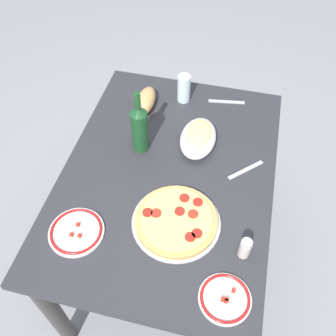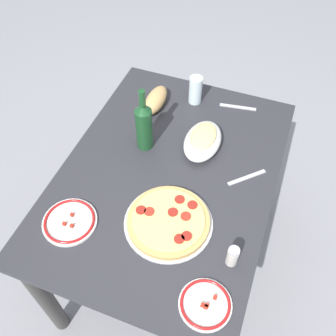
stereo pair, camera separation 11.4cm
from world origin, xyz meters
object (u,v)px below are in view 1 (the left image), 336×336
(pepperoni_pizza, at_px, (176,221))
(side_plate_far, at_px, (225,298))
(water_glass, at_px, (184,88))
(wine_bottle, at_px, (139,127))
(spice_shaker, at_px, (245,248))
(side_plate_near, at_px, (76,232))
(bread_loaf, at_px, (145,102))
(baked_pasta_dish, at_px, (198,137))
(dining_table, at_px, (168,192))

(pepperoni_pizza, bearing_deg, side_plate_far, 41.78)
(water_glass, bearing_deg, pepperoni_pizza, 9.96)
(wine_bottle, relative_size, spice_shaker, 3.40)
(side_plate_near, relative_size, bread_loaf, 1.01)
(baked_pasta_dish, height_order, side_plate_far, baked_pasta_dish)
(side_plate_near, height_order, side_plate_far, same)
(pepperoni_pizza, relative_size, spice_shaker, 3.75)
(side_plate_far, height_order, bread_loaf, bread_loaf)
(baked_pasta_dish, distance_m, side_plate_far, 0.68)
(pepperoni_pizza, bearing_deg, bread_loaf, -154.05)
(pepperoni_pizza, height_order, baked_pasta_dish, baked_pasta_dish)
(pepperoni_pizza, xyz_separation_m, side_plate_far, (0.24, 0.21, -0.01))
(baked_pasta_dish, xyz_separation_m, wine_bottle, (0.08, -0.23, 0.08))
(wine_bottle, distance_m, bread_loaf, 0.26)
(baked_pasta_dish, relative_size, wine_bottle, 0.81)
(pepperoni_pizza, relative_size, side_plate_far, 1.91)
(pepperoni_pizza, height_order, side_plate_far, pepperoni_pizza)
(pepperoni_pizza, height_order, wine_bottle, wine_bottle)
(bread_loaf, bearing_deg, water_glass, 121.52)
(spice_shaker, bearing_deg, side_plate_near, -84.36)
(dining_table, xyz_separation_m, bread_loaf, (-0.35, -0.19, 0.17))
(dining_table, relative_size, bread_loaf, 5.96)
(dining_table, bearing_deg, side_plate_far, 33.04)
(side_plate_near, relative_size, side_plate_far, 1.17)
(pepperoni_pizza, distance_m, wine_bottle, 0.41)
(wine_bottle, bearing_deg, dining_table, 53.29)
(dining_table, relative_size, water_glass, 8.71)
(bread_loaf, relative_size, spice_shaker, 2.27)
(dining_table, relative_size, baked_pasta_dish, 4.90)
(baked_pasta_dish, relative_size, water_glass, 1.78)
(wine_bottle, bearing_deg, bread_loaf, -168.71)
(wine_bottle, height_order, side_plate_far, wine_bottle)
(water_glass, relative_size, spice_shaker, 1.55)
(pepperoni_pizza, distance_m, spice_shaker, 0.26)
(water_glass, xyz_separation_m, spice_shaker, (0.74, 0.37, -0.02))
(baked_pasta_dish, height_order, wine_bottle, wine_bottle)
(wine_bottle, xyz_separation_m, side_plate_far, (0.57, 0.44, -0.11))
(pepperoni_pizza, relative_size, wine_bottle, 1.10)
(wine_bottle, bearing_deg, pepperoni_pizza, 35.03)
(side_plate_far, distance_m, bread_loaf, 0.95)
(wine_bottle, bearing_deg, baked_pasta_dish, 108.30)
(wine_bottle, xyz_separation_m, bread_loaf, (-0.24, -0.05, -0.08))
(baked_pasta_dish, bearing_deg, pepperoni_pizza, -0.36)
(water_glass, distance_m, side_plate_near, 0.83)
(wine_bottle, bearing_deg, side_plate_far, 38.04)
(dining_table, relative_size, spice_shaker, 13.51)
(water_glass, relative_size, bread_loaf, 0.68)
(baked_pasta_dish, bearing_deg, side_plate_far, 18.17)
(dining_table, bearing_deg, water_glass, -175.78)
(baked_pasta_dish, xyz_separation_m, side_plate_far, (0.64, 0.21, -0.03))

